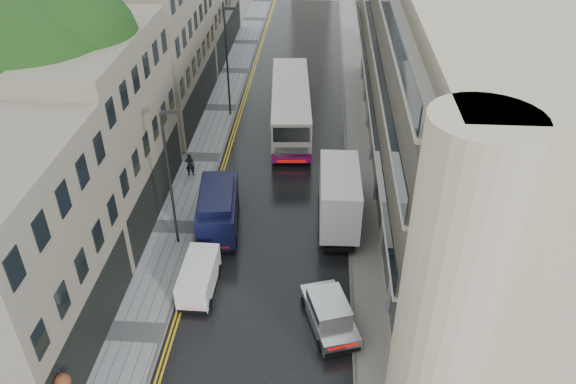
% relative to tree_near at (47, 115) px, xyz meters
% --- Properties ---
extents(road, '(9.00, 85.00, 0.02)m').
position_rel_tree_near_xyz_m(road, '(12.50, 7.50, -6.94)').
color(road, black).
rests_on(road, ground).
extents(left_sidewalk, '(2.70, 85.00, 0.12)m').
position_rel_tree_near_xyz_m(left_sidewalk, '(6.65, 7.50, -6.89)').
color(left_sidewalk, gray).
rests_on(left_sidewalk, ground).
extents(right_sidewalk, '(1.80, 85.00, 0.12)m').
position_rel_tree_near_xyz_m(right_sidewalk, '(17.90, 7.50, -6.89)').
color(right_sidewalk, slate).
rests_on(right_sidewalk, ground).
extents(old_shop_row, '(4.50, 56.00, 12.00)m').
position_rel_tree_near_xyz_m(old_shop_row, '(3.05, 10.00, -0.95)').
color(old_shop_row, gray).
rests_on(old_shop_row, ground).
extents(modern_block, '(8.00, 40.00, 14.00)m').
position_rel_tree_near_xyz_m(modern_block, '(22.80, 6.00, 0.05)').
color(modern_block, tan).
rests_on(modern_block, ground).
extents(tree_near, '(10.56, 10.56, 13.89)m').
position_rel_tree_near_xyz_m(tree_near, '(0.00, 0.00, 0.00)').
color(tree_near, black).
rests_on(tree_near, ground).
extents(tree_far, '(9.24, 9.24, 12.46)m').
position_rel_tree_near_xyz_m(tree_far, '(0.30, 13.00, -0.72)').
color(tree_far, black).
rests_on(tree_far, ground).
extents(cream_bus, '(3.70, 12.58, 3.39)m').
position_rel_tree_near_xyz_m(cream_bus, '(11.66, 9.29, -5.23)').
color(cream_bus, beige).
rests_on(cream_bus, road).
extents(white_lorry, '(2.38, 7.47, 3.90)m').
position_rel_tree_near_xyz_m(white_lorry, '(15.33, -1.23, -4.98)').
color(white_lorry, silver).
rests_on(white_lorry, road).
extents(silver_hatchback, '(2.99, 4.50, 1.55)m').
position_rel_tree_near_xyz_m(silver_hatchback, '(15.50, -9.58, -6.15)').
color(silver_hatchback, '#A5A5A9').
rests_on(silver_hatchback, road).
extents(white_van, '(1.65, 3.74, 1.68)m').
position_rel_tree_near_xyz_m(white_van, '(8.35, -7.22, -6.08)').
color(white_van, silver).
rests_on(white_van, road).
extents(navy_van, '(2.74, 5.66, 2.78)m').
position_rel_tree_near_xyz_m(navy_van, '(8.42, -2.51, -5.53)').
color(navy_van, black).
rests_on(navy_van, road).
extents(pedestrian, '(0.68, 0.49, 1.72)m').
position_rel_tree_near_xyz_m(pedestrian, '(6.34, 4.97, -5.96)').
color(pedestrian, black).
rests_on(pedestrian, left_sidewalk).
extents(lamp_post_near, '(0.94, 0.53, 8.26)m').
position_rel_tree_near_xyz_m(lamp_post_near, '(7.09, -2.18, -2.70)').
color(lamp_post_near, black).
rests_on(lamp_post_near, left_sidewalk).
extents(lamp_post_far, '(1.00, 0.33, 8.74)m').
position_rel_tree_near_xyz_m(lamp_post_far, '(7.60, 14.60, -2.45)').
color(lamp_post_far, black).
rests_on(lamp_post_far, left_sidewalk).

